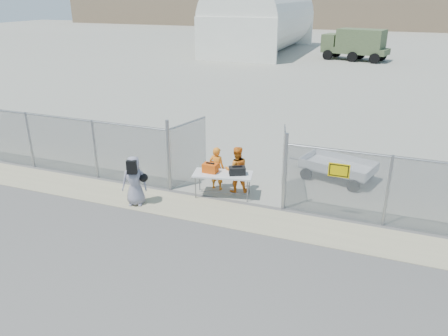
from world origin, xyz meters
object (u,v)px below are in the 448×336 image
at_px(security_worker_left, 217,168).
at_px(utility_trailer, 338,169).
at_px(security_worker_right, 236,170).
at_px(folding_table, 223,185).
at_px(visitor, 135,181).

height_order(security_worker_left, utility_trailer, security_worker_left).
bearing_deg(security_worker_right, folding_table, 31.34).
height_order(security_worker_right, visitor, visitor).
xyz_separation_m(security_worker_left, utility_trailer, (3.80, 2.37, -0.37)).
height_order(folding_table, security_worker_left, security_worker_left).
xyz_separation_m(folding_table, security_worker_right, (0.31, 0.50, 0.40)).
bearing_deg(security_worker_right, utility_trailer, -169.76).
relative_size(security_worker_left, visitor, 0.94).
relative_size(security_worker_left, security_worker_right, 0.94).
bearing_deg(security_worker_left, utility_trailer, -144.12).
bearing_deg(security_worker_right, visitor, 10.27).
xyz_separation_m(security_worker_right, visitor, (-2.71, -2.06, 0.00)).
bearing_deg(visitor, security_worker_right, 18.88).
bearing_deg(folding_table, utility_trailer, 27.95).
relative_size(folding_table, security_worker_left, 1.26).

